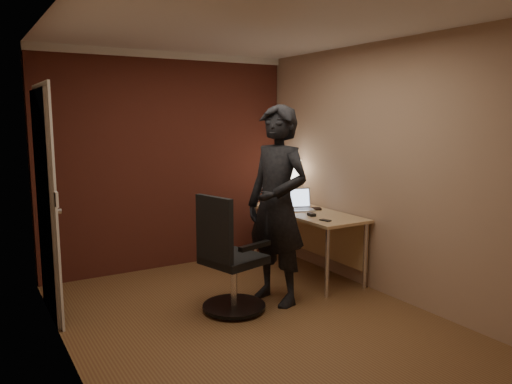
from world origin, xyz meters
TOP-DOWN VIEW (x-y plane):
  - room at (-0.27, 1.54)m, footprint 4.00×4.00m
  - desk at (1.25, 0.85)m, footprint 0.60×1.50m
  - desk_lamp at (1.26, 1.33)m, footprint 0.22×0.22m
  - laptop at (1.15, 0.98)m, footprint 0.40×0.35m
  - mouse at (1.06, 0.60)m, footprint 0.08×0.11m
  - phone at (1.04, 0.33)m, footprint 0.08×0.12m
  - wallet at (1.33, 0.86)m, footprint 0.13×0.14m
  - office_chair at (-0.09, 0.30)m, footprint 0.59×0.66m
  - person at (0.45, 0.32)m, footprint 0.61×0.78m

SIDE VIEW (x-z plane):
  - office_chair at x=-0.09m, z-range -0.06..1.01m
  - desk at x=1.25m, z-range 0.24..0.97m
  - phone at x=1.04m, z-range 0.73..0.74m
  - wallet at x=1.33m, z-range 0.73..0.75m
  - mouse at x=1.06m, z-range 0.73..0.76m
  - laptop at x=1.15m, z-range 0.68..0.91m
  - person at x=0.45m, z-range 0.00..1.89m
  - desk_lamp at x=1.26m, z-range 0.88..1.41m
  - room at x=-0.27m, z-range -0.63..3.37m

